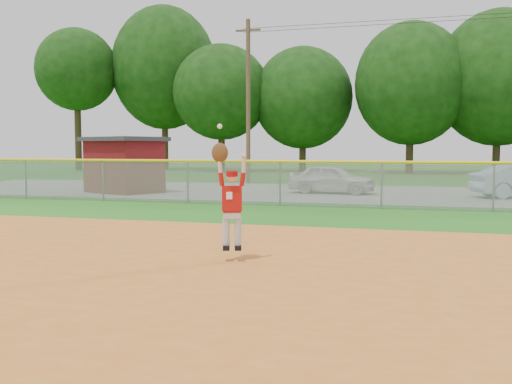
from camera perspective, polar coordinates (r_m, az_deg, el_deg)
ground at (r=8.85m, az=8.60°, el=-8.38°), size 120.00×120.00×0.00m
clay_infield at (r=5.99m, az=4.91°, el=-14.45°), size 24.00×16.00×0.04m
parking_strip at (r=24.67m, az=13.22°, el=-0.19°), size 44.00×10.00×0.03m
car_white_a at (r=24.33m, az=7.61°, el=1.32°), size 3.76×1.85×1.23m
utility_shed at (r=25.27m, az=-13.04°, el=2.69°), size 3.95×3.57×2.42m
outfield_fence at (r=18.63m, az=12.46°, el=1.03°), size 40.06×0.10×1.55m
power_lines at (r=30.69m, az=15.77°, el=9.37°), size 19.40×0.24×9.00m
tree_line at (r=46.80m, az=15.79°, el=11.12°), size 62.37×13.00×14.43m
ballplayer at (r=9.62m, az=-2.60°, el=-0.51°), size 0.60×0.32×2.13m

